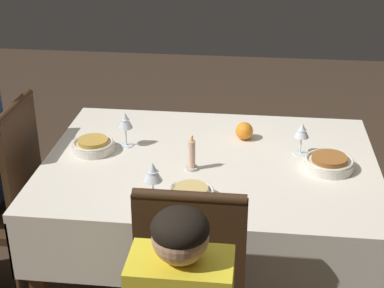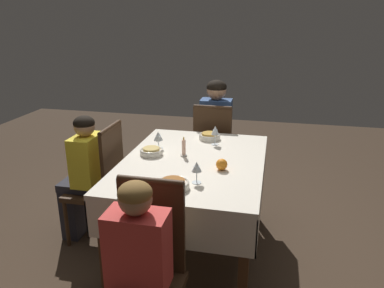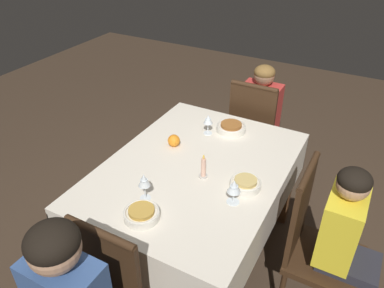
% 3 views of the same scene
% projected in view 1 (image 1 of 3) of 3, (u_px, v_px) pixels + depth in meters
% --- Properties ---
extents(dining_table, '(1.39, 1.02, 0.77)m').
position_uv_depth(dining_table, '(210.00, 180.00, 2.51)').
color(dining_table, silver).
rests_on(dining_table, ground_plane).
extents(chair_west, '(0.40, 0.39, 0.99)m').
position_uv_depth(chair_west, '(5.00, 197.00, 2.67)').
color(chair_west, '#382314').
rests_on(chair_west, ground_plane).
extents(bowl_west, '(0.18, 0.18, 0.06)m').
position_uv_depth(bowl_west, '(93.00, 145.00, 2.53)').
color(bowl_west, silver).
rests_on(bowl_west, dining_table).
extents(wine_glass_west, '(0.06, 0.06, 0.16)m').
position_uv_depth(wine_glass_west, '(125.00, 121.00, 2.54)').
color(wine_glass_west, white).
rests_on(wine_glass_west, dining_table).
extents(bowl_east, '(0.20, 0.20, 0.06)m').
position_uv_depth(bowl_east, '(329.00, 163.00, 2.39)').
color(bowl_east, silver).
rests_on(bowl_east, dining_table).
extents(wine_glass_east, '(0.06, 0.06, 0.14)m').
position_uv_depth(wine_glass_east, '(302.00, 132.00, 2.48)').
color(wine_glass_east, white).
rests_on(wine_glass_east, dining_table).
extents(bowl_south, '(0.17, 0.17, 0.06)m').
position_uv_depth(bowl_south, '(191.00, 194.00, 2.16)').
color(bowl_south, silver).
rests_on(bowl_south, dining_table).
extents(wine_glass_south, '(0.07, 0.07, 0.14)m').
position_uv_depth(wine_glass_south, '(153.00, 173.00, 2.15)').
color(wine_glass_south, white).
rests_on(wine_glass_south, dining_table).
extents(candle_centerpiece, '(0.05, 0.05, 0.15)m').
position_uv_depth(candle_centerpiece, '(192.00, 157.00, 2.37)').
color(candle_centerpiece, beige).
rests_on(candle_centerpiece, dining_table).
extents(orange_fruit, '(0.08, 0.08, 0.08)m').
position_uv_depth(orange_fruit, '(244.00, 131.00, 2.64)').
color(orange_fruit, orange).
rests_on(orange_fruit, dining_table).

